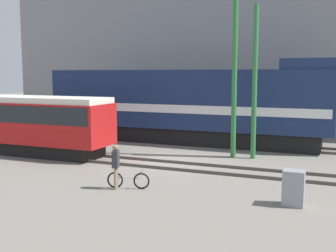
{
  "coord_description": "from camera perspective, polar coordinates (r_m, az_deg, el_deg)",
  "views": [
    {
      "loc": [
        7.76,
        -19.19,
        4.39
      ],
      "look_at": [
        -0.23,
        -0.07,
        1.8
      ],
      "focal_mm": 45.0,
      "sensor_mm": 36.0,
      "label": 1
    }
  ],
  "objects": [
    {
      "name": "freight_locomotive",
      "position": [
        26.71,
        2.49,
        2.91
      ],
      "size": [
        18.04,
        3.04,
        5.22
      ],
      "color": "black",
      "rests_on": "ground"
    },
    {
      "name": "streetcar",
      "position": [
        24.11,
        -18.11,
        0.61
      ],
      "size": [
        9.33,
        2.54,
        3.15
      ],
      "color": "black",
      "rests_on": "ground"
    },
    {
      "name": "utility_pole_left",
      "position": [
        22.2,
        8.99,
        7.05
      ],
      "size": [
        0.26,
        0.26,
        8.79
      ],
      "color": "#2D7238",
      "rests_on": "ground"
    },
    {
      "name": "ground_plane",
      "position": [
        21.16,
        0.65,
        -4.85
      ],
      "size": [
        120.0,
        120.0,
        0.0
      ],
      "primitive_type": "plane",
      "color": "slate"
    },
    {
      "name": "bicycle",
      "position": [
        16.33,
        -5.41,
        -7.34
      ],
      "size": [
        1.63,
        0.59,
        0.69
      ],
      "color": "black",
      "rests_on": "ground"
    },
    {
      "name": "track_near",
      "position": [
        20.18,
        -0.49,
        -5.24
      ],
      "size": [
        60.0,
        1.5,
        0.14
      ],
      "color": "#47423D",
      "rests_on": "ground"
    },
    {
      "name": "person",
      "position": [
        16.13,
        -7.1,
        -4.88
      ],
      "size": [
        0.3,
        0.4,
        1.72
      ],
      "color": "#8C7A5B",
      "rests_on": "ground"
    },
    {
      "name": "signal_box",
      "position": [
        14.77,
        16.64,
        -8.05
      ],
      "size": [
        0.7,
        0.6,
        1.2
      ],
      "color": "gray",
      "rests_on": "ground"
    },
    {
      "name": "utility_pole_center",
      "position": [
        21.97,
        11.65,
        5.76
      ],
      "size": [
        0.25,
        0.25,
        7.85
      ],
      "color": "#2D7238",
      "rests_on": "ground"
    },
    {
      "name": "track_far",
      "position": [
        26.53,
        5.37,
        -2.28
      ],
      "size": [
        60.0,
        1.51,
        0.14
      ],
      "color": "#47423D",
      "rests_on": "ground"
    },
    {
      "name": "building_backdrop",
      "position": [
        34.94,
        9.98,
        11.04
      ],
      "size": [
        39.56,
        6.0,
        13.68
      ],
      "color": "gray",
      "rests_on": "ground"
    }
  ]
}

